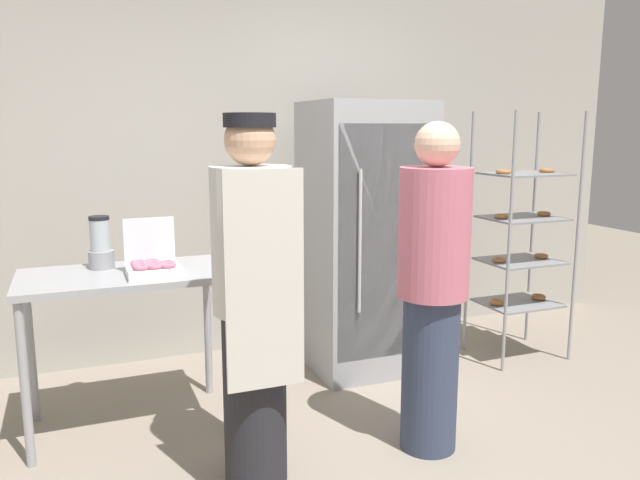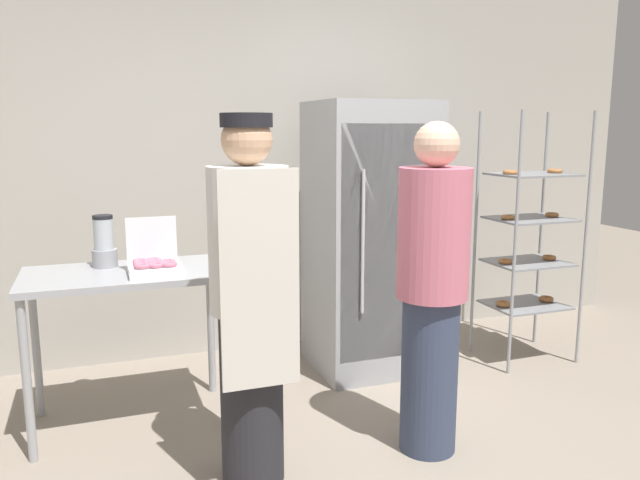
{
  "view_description": "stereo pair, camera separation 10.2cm",
  "coord_description": "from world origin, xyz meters",
  "px_view_note": "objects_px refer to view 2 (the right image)",
  "views": [
    {
      "loc": [
        -1.22,
        -2.26,
        1.64
      ],
      "look_at": [
        -0.04,
        0.69,
        1.06
      ],
      "focal_mm": 35.0,
      "sensor_mm": 36.0,
      "label": 1
    },
    {
      "loc": [
        -1.12,
        -2.3,
        1.64
      ],
      "look_at": [
        -0.04,
        0.69,
        1.06
      ],
      "focal_mm": 35.0,
      "sensor_mm": 36.0,
      "label": 2
    }
  ],
  "objects_px": {
    "person_customer": "(432,289)",
    "donut_box": "(154,265)",
    "refrigerator": "(369,238)",
    "person_baker": "(250,298)",
    "blender_pitcher": "(104,244)",
    "baking_rack": "(529,241)"
  },
  "relations": [
    {
      "from": "person_customer",
      "to": "donut_box",
      "type": "bearing_deg",
      "value": 150.97
    },
    {
      "from": "donut_box",
      "to": "person_customer",
      "type": "height_order",
      "value": "person_customer"
    },
    {
      "from": "refrigerator",
      "to": "person_baker",
      "type": "distance_m",
      "value": 1.56
    },
    {
      "from": "blender_pitcher",
      "to": "refrigerator",
      "type": "bearing_deg",
      "value": 6.03
    },
    {
      "from": "refrigerator",
      "to": "person_baker",
      "type": "relative_size",
      "value": 1.06
    },
    {
      "from": "person_baker",
      "to": "person_customer",
      "type": "relative_size",
      "value": 1.02
    },
    {
      "from": "refrigerator",
      "to": "person_baker",
      "type": "xyz_separation_m",
      "value": [
        -1.09,
        -1.12,
        -0.02
      ]
    },
    {
      "from": "donut_box",
      "to": "person_baker",
      "type": "distance_m",
      "value": 0.76
    },
    {
      "from": "blender_pitcher",
      "to": "person_baker",
      "type": "height_order",
      "value": "person_baker"
    },
    {
      "from": "baking_rack",
      "to": "person_baker",
      "type": "relative_size",
      "value": 1.03
    },
    {
      "from": "refrigerator",
      "to": "donut_box",
      "type": "bearing_deg",
      "value": -162.85
    },
    {
      "from": "baking_rack",
      "to": "person_customer",
      "type": "xyz_separation_m",
      "value": [
        -1.3,
        -0.92,
        -0.0
      ]
    },
    {
      "from": "donut_box",
      "to": "baking_rack",
      "type": "bearing_deg",
      "value": 4.83
    },
    {
      "from": "baking_rack",
      "to": "blender_pitcher",
      "type": "distance_m",
      "value": 2.81
    },
    {
      "from": "donut_box",
      "to": "person_baker",
      "type": "bearing_deg",
      "value": -62.07
    },
    {
      "from": "refrigerator",
      "to": "person_customer",
      "type": "relative_size",
      "value": 1.08
    },
    {
      "from": "baking_rack",
      "to": "donut_box",
      "type": "height_order",
      "value": "baking_rack"
    },
    {
      "from": "refrigerator",
      "to": "blender_pitcher",
      "type": "xyz_separation_m",
      "value": [
        -1.69,
        -0.18,
        0.1
      ]
    },
    {
      "from": "blender_pitcher",
      "to": "person_customer",
      "type": "height_order",
      "value": "person_customer"
    },
    {
      "from": "person_baker",
      "to": "person_customer",
      "type": "bearing_deg",
      "value": -1.96
    },
    {
      "from": "baking_rack",
      "to": "blender_pitcher",
      "type": "height_order",
      "value": "baking_rack"
    },
    {
      "from": "baking_rack",
      "to": "blender_pitcher",
      "type": "relative_size",
      "value": 6.02
    }
  ]
}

